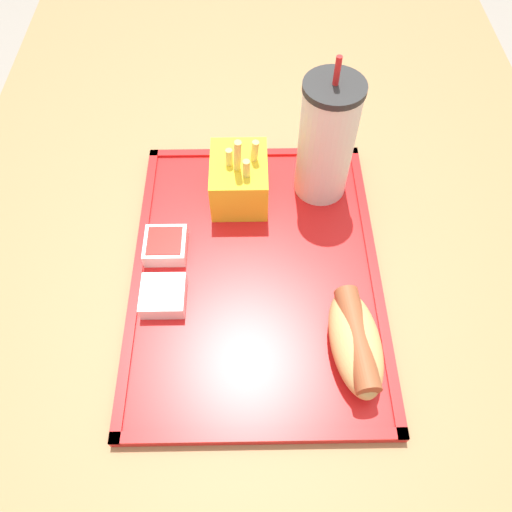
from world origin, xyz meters
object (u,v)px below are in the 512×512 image
Objects in this scene: soda_cup at (326,141)px; hot_dog_far at (356,341)px; sauce_cup_mayo at (163,295)px; sauce_cup_ketchup at (166,245)px; fries_carton at (239,179)px.

hot_dog_far is (0.25, 0.02, -0.06)m from soda_cup.
sauce_cup_mayo is 1.00× the size of sauce_cup_ketchup.
soda_cup reaches higher than hot_dog_far.
sauce_cup_mayo is at bearing -28.93° from fries_carton.
sauce_cup_mayo and sauce_cup_ketchup have the same top height.
sauce_cup_ketchup is at bearing -177.32° from sauce_cup_mayo.
sauce_cup_ketchup is at bearing -62.75° from soda_cup.
fries_carton is 2.17× the size of sauce_cup_ketchup.
sauce_cup_ketchup is at bearing -122.53° from hot_dog_far.
soda_cup is 0.24m from sauce_cup_ketchup.
hot_dog_far reaches higher than sauce_cup_ketchup.
hot_dog_far is 0.26m from sauce_cup_ketchup.
hot_dog_far is 1.16× the size of fries_carton.
fries_carton reaches higher than sauce_cup_mayo.
sauce_cup_ketchup is at bearing -45.90° from fries_carton.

